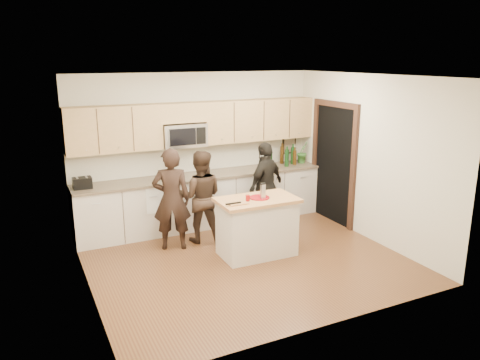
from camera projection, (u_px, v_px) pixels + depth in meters
name	position (u px, v px, depth m)	size (l,w,h in m)	color
floor	(246.00, 259.00, 7.04)	(4.50, 4.50, 0.00)	brown
room_shell	(246.00, 146.00, 6.60)	(4.52, 4.02, 2.71)	beige
back_cabinetry	(204.00, 200.00, 8.39)	(4.50, 0.66, 0.94)	beige
upper_cabinetry	(201.00, 122.00, 8.18)	(4.50, 0.33, 0.75)	tan
microwave	(183.00, 135.00, 8.05)	(0.76, 0.41, 0.40)	silver
doorway	(334.00, 159.00, 8.47)	(0.06, 1.25, 2.20)	black
framed_picture	(289.00, 144.00, 9.26)	(0.30, 0.03, 0.38)	black
dish_towel	(154.00, 191.00, 7.74)	(0.34, 0.60, 0.48)	white
island	(257.00, 226.00, 7.11)	(1.21, 0.72, 0.90)	beige
red_plate	(259.00, 198.00, 7.02)	(0.30, 0.30, 0.02)	maroon
box_grater	(263.00, 190.00, 6.94)	(0.08, 0.06, 0.23)	silver
drink_glass	(248.00, 198.00, 6.87)	(0.06, 0.06, 0.09)	maroon
cutting_board	(238.00, 204.00, 6.73)	(0.28, 0.16, 0.02)	#B3764A
tongs	(233.00, 203.00, 6.67)	(0.23, 0.03, 0.02)	black
knife	(235.00, 202.00, 6.74)	(0.23, 0.02, 0.01)	silver
toaster	(82.00, 183.00, 7.37)	(0.29, 0.19, 0.18)	black
bottle_cluster	(288.00, 155.00, 8.98)	(0.61, 0.33, 0.40)	black
orchid	(303.00, 152.00, 9.13)	(0.24, 0.19, 0.43)	#346B2A
woman_left	(172.00, 199.00, 7.26)	(0.59, 0.39, 1.62)	black
woman_center	(201.00, 197.00, 7.57)	(0.74, 0.57, 1.52)	black
woman_right	(266.00, 185.00, 8.19)	(0.90, 0.38, 1.54)	black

